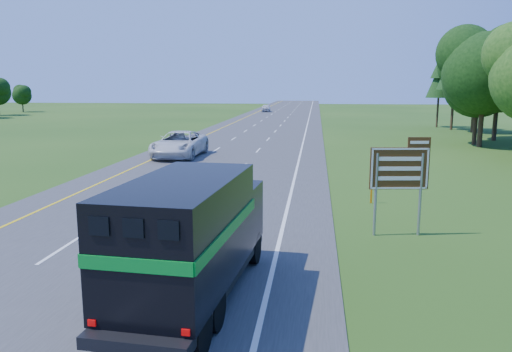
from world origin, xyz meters
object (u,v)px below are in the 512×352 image
at_px(far_car, 266,108).
at_px(exit_sign, 400,172).
at_px(horse_truck, 192,235).
at_px(white_suv, 180,144).

height_order(far_car, exit_sign, exit_sign).
xyz_separation_m(horse_truck, exit_sign, (6.19, 6.60, 0.59)).
bearing_deg(exit_sign, white_suv, 117.92).
xyz_separation_m(horse_truck, white_suv, (-7.49, 25.87, -0.78)).
height_order(white_suv, exit_sign, exit_sign).
height_order(white_suv, far_car, white_suv).
bearing_deg(exit_sign, far_car, 91.48).
relative_size(white_suv, exit_sign, 1.92).
bearing_deg(far_car, horse_truck, -89.24).
distance_m(horse_truck, white_suv, 26.95).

